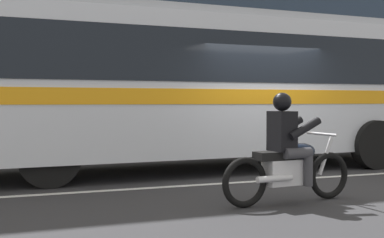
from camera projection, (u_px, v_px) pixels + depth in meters
ground_plane at (263, 175)px, 9.49m from camera, size 60.00×60.00×0.00m
sidewalk_curb at (180, 148)px, 14.29m from camera, size 28.00×3.80×0.15m
lane_center_stripe at (278, 180)px, 8.93m from camera, size 26.60×0.14×0.01m
transit_bus at (218, 81)px, 10.39m from camera, size 11.47×3.01×3.22m
motorcycle_with_rider at (288, 157)px, 6.90m from camera, size 2.14×0.65×1.56m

